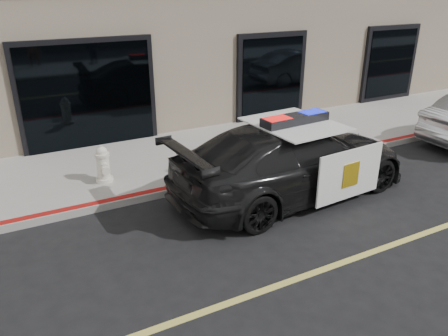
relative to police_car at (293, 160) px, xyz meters
name	(u,v)px	position (x,y,z in m)	size (l,w,h in m)	color
ground	(270,288)	(-2.08, -2.42, -0.77)	(120.00, 120.00, 0.00)	black
sidewalk_n	(152,162)	(-2.08, 2.83, -0.69)	(60.00, 3.50, 0.15)	gray
police_car	(293,160)	(0.00, 0.00, 0.00)	(2.87, 5.54, 1.72)	black
fire_hydrant	(103,165)	(-3.39, 2.09, -0.24)	(0.37, 0.51, 0.81)	silver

